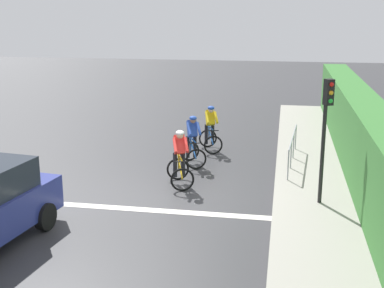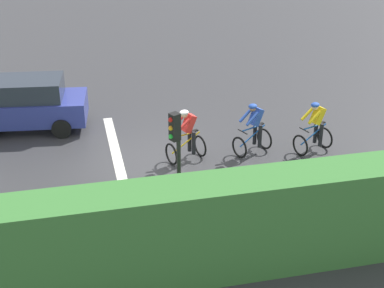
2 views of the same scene
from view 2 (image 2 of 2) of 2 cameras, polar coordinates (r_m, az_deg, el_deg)
name	(u,v)px [view 2 (image 2 of 2)]	position (r m, az deg, el deg)	size (l,w,h in m)	color
ground_plane	(150,161)	(17.78, -4.08, -1.70)	(80.00, 80.00, 0.00)	#333335
sidewalk_kerb	(258,231)	(14.63, 6.50, -8.41)	(2.80, 24.68, 0.12)	#9E998E
stone_wall_low	(272,244)	(13.80, 7.77, -9.62)	(0.44, 24.68, 0.63)	gray
hedge_wall	(279,220)	(13.09, 8.44, -7.39)	(1.10, 24.68, 2.32)	#387533
road_marking_stop_line	(119,165)	(17.68, -7.16, -2.01)	(7.00, 0.30, 0.01)	silver
cyclist_lead	(315,128)	(18.38, 11.91, 1.54)	(1.00, 1.24, 1.66)	black
cyclist_second	(254,129)	(17.99, 6.05, 1.43)	(1.05, 1.26, 1.66)	black
cyclist_mid	(187,136)	(17.47, -0.50, 0.77)	(0.99, 1.24, 1.66)	black
car_navy	(26,104)	(20.28, -15.91, 3.74)	(2.28, 4.28, 1.76)	navy
traffic_light_near_crossing	(177,158)	(13.18, -1.51, -1.41)	(0.27, 0.29, 3.34)	black
pedestrian_railing_kerbside	(306,180)	(15.46, 11.11, -3.46)	(0.31, 3.65, 1.03)	#999EA3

